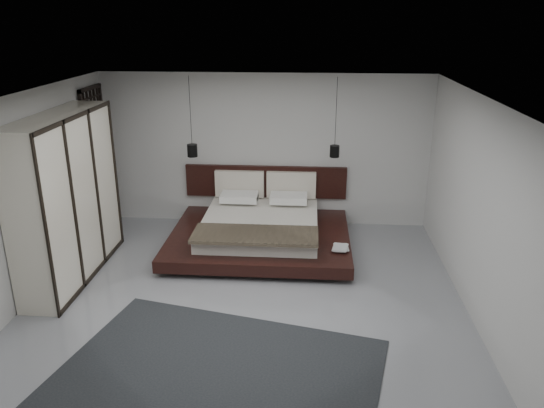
# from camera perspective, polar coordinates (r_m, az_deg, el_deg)

# --- Properties ---
(floor) EXTENTS (6.00, 6.00, 0.00)m
(floor) POSITION_cam_1_polar(r_m,az_deg,el_deg) (7.52, -2.77, -10.27)
(floor) COLOR gray
(floor) RESTS_ON ground
(ceiling) EXTENTS (6.00, 6.00, 0.00)m
(ceiling) POSITION_cam_1_polar(r_m,az_deg,el_deg) (6.59, -3.17, 11.33)
(ceiling) COLOR white
(ceiling) RESTS_ON wall_back
(wall_back) EXTENTS (6.00, 0.00, 6.00)m
(wall_back) POSITION_cam_1_polar(r_m,az_deg,el_deg) (9.79, -0.79, 5.78)
(wall_back) COLOR #B7B8B5
(wall_back) RESTS_ON floor
(wall_front) EXTENTS (6.00, 0.00, 6.00)m
(wall_front) POSITION_cam_1_polar(r_m,az_deg,el_deg) (4.27, -8.06, -13.99)
(wall_front) COLOR #B7B8B5
(wall_front) RESTS_ON floor
(wall_left) EXTENTS (0.00, 6.00, 6.00)m
(wall_left) POSITION_cam_1_polar(r_m,az_deg,el_deg) (7.88, -25.15, 0.38)
(wall_left) COLOR #B7B8B5
(wall_left) RESTS_ON floor
(wall_right) EXTENTS (0.00, 6.00, 6.00)m
(wall_right) POSITION_cam_1_polar(r_m,az_deg,el_deg) (7.21, 21.43, -0.79)
(wall_right) COLOR #B7B8B5
(wall_right) RESTS_ON floor
(lattice_screen) EXTENTS (0.05, 0.90, 2.60)m
(lattice_screen) POSITION_cam_1_polar(r_m,az_deg,el_deg) (9.99, -18.23, 4.48)
(lattice_screen) COLOR black
(lattice_screen) RESTS_ON floor
(bed) EXTENTS (3.00, 2.48, 1.11)m
(bed) POSITION_cam_1_polar(r_m,az_deg,el_deg) (9.09, -1.24, -2.64)
(bed) COLOR black
(bed) RESTS_ON floor
(book_lower) EXTENTS (0.24, 0.31, 0.03)m
(book_lower) POSITION_cam_1_polar(r_m,az_deg,el_deg) (8.43, 6.69, -4.68)
(book_lower) COLOR #99724C
(book_lower) RESTS_ON bed
(book_upper) EXTENTS (0.28, 0.35, 0.02)m
(book_upper) POSITION_cam_1_polar(r_m,az_deg,el_deg) (8.39, 6.56, -4.61)
(book_upper) COLOR #99724C
(book_upper) RESTS_ON book_lower
(pendant_left) EXTENTS (0.18, 0.18, 1.38)m
(pendant_left) POSITION_cam_1_polar(r_m,az_deg,el_deg) (9.36, -8.57, 5.74)
(pendant_left) COLOR black
(pendant_left) RESTS_ON ceiling
(pendant_right) EXTENTS (0.16, 0.16, 1.34)m
(pendant_right) POSITION_cam_1_polar(r_m,az_deg,el_deg) (9.13, 6.75, 5.69)
(pendant_right) COLOR black
(pendant_right) RESTS_ON ceiling
(wardrobe) EXTENTS (0.59, 2.51, 2.46)m
(wardrobe) POSITION_cam_1_polar(r_m,az_deg,el_deg) (8.30, -21.22, 0.60)
(wardrobe) COLOR beige
(wardrobe) RESTS_ON floor
(rug) EXTENTS (3.96, 3.21, 0.01)m
(rug) POSITION_cam_1_polar(r_m,az_deg,el_deg) (6.14, -6.03, -18.06)
(rug) COLOR black
(rug) RESTS_ON floor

